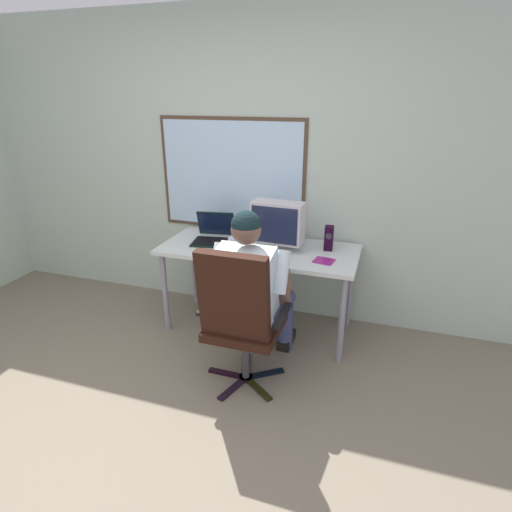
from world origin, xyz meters
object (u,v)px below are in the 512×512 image
Objects in this scene: crt_monitor at (278,224)px; desk_speaker at (329,238)px; desk at (259,256)px; cd_case at (324,261)px; person_seated at (253,289)px; wine_glass at (233,243)px; office_chair at (239,315)px; laptop at (214,234)px.

desk_speaker is (0.39, 0.11, -0.11)m from crt_monitor.
cd_case reaches higher than desk.
person_seated reaches higher than desk.
desk is 12.69× the size of wine_glass.
crt_monitor is at bearing 6.72° from desk.
wine_glass is (-0.28, 0.38, 0.18)m from person_seated.
person_seated is 0.50m from wine_glass.
office_chair is 0.27m from person_seated.
laptop is 2.28× the size of cd_case.
person_seated reaches higher than crt_monitor.
desk is 1.51× the size of office_chair.
crt_monitor reaches higher than desk.
cd_case is at bearing 45.04° from person_seated.
desk_speaker is at bearing 23.44° from wine_glass.
desk is 0.32m from crt_monitor.
laptop is at bearing 122.09° from office_chair.
cd_case is (0.40, -0.15, -0.21)m from crt_monitor.
desk_speaker is at bearing 4.76° from laptop.
office_chair is 0.81m from cd_case.
office_chair is 2.52× the size of crt_monitor.
office_chair is 6.46× the size of cd_case.
wine_glass is 0.64× the size of desk_speaker.
wine_glass is 0.77× the size of cd_case.
desk_speaker reaches higher than desk.
laptop reaches higher than desk_speaker.
wine_glass is at bearing -40.61° from laptop.
wine_glass is 0.75m from desk_speaker.
desk is 9.78× the size of cd_case.
wine_glass is at bearing -156.56° from desk_speaker.
wine_glass is (-0.28, 0.64, 0.24)m from office_chair.
cd_case is at bearing 58.39° from office_chair.
desk is 0.82m from office_chair.
desk is at bearing 103.43° from person_seated.
desk is 4.28× the size of laptop.
desk is 0.27m from wine_glass.
laptop is 0.34m from wine_glass.
laptop is (-0.54, 0.86, 0.22)m from office_chair.
person_seated is at bearing 89.54° from office_chair.
person_seated reaches higher than laptop.
wine_glass is at bearing -176.72° from cd_case.
laptop is at bearing 132.20° from person_seated.
crt_monitor is 0.58m from laptop.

